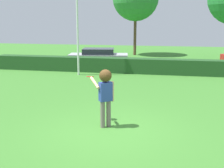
# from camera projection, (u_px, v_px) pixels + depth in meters

# --- Properties ---
(ground_plane) EXTENTS (60.00, 60.00, 0.00)m
(ground_plane) POSITION_uv_depth(u_px,v_px,m) (109.00, 130.00, 8.84)
(ground_plane) COLOR #3C7C2C
(person) EXTENTS (0.81, 0.56, 1.81)m
(person) POSITION_uv_depth(u_px,v_px,m) (105.00, 90.00, 8.90)
(person) COLOR slate
(person) RESTS_ON ground
(frisbee) EXTENTS (0.24, 0.24, 0.07)m
(frisbee) POSITION_uv_depth(u_px,v_px,m) (90.00, 77.00, 9.43)
(frisbee) COLOR red
(lamppost) EXTENTS (0.24, 0.24, 6.54)m
(lamppost) POSITION_uv_depth(u_px,v_px,m) (77.00, 14.00, 17.03)
(lamppost) COLOR silver
(lamppost) RESTS_ON ground
(hedge_row) EXTENTS (19.30, 0.90, 0.92)m
(hedge_row) POSITION_uv_depth(u_px,v_px,m) (142.00, 66.00, 18.26)
(hedge_row) COLOR #214920
(hedge_row) RESTS_ON ground
(parked_car_silver) EXTENTS (4.41, 2.32, 1.25)m
(parked_car_silver) POSITION_uv_depth(u_px,v_px,m) (99.00, 56.00, 21.21)
(parked_car_silver) COLOR #B7B7BC
(parked_car_silver) RESTS_ON ground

